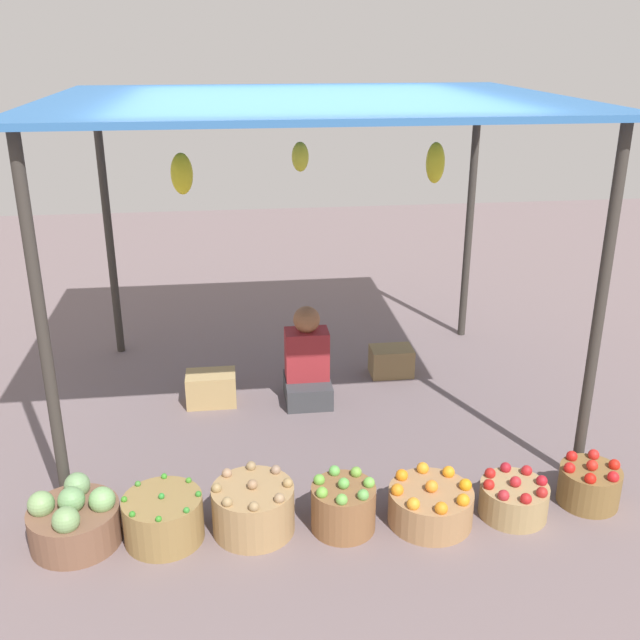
% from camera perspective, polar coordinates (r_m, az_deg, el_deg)
% --- Properties ---
extents(ground_plane, '(14.00, 14.00, 0.00)m').
position_cam_1_polar(ground_plane, '(5.88, -0.75, -6.49)').
color(ground_plane, slate).
extents(market_stall_structure, '(3.55, 2.80, 2.34)m').
position_cam_1_polar(market_stall_structure, '(5.23, -0.87, 15.28)').
color(market_stall_structure, '#38332D').
rests_on(market_stall_structure, ground).
extents(vendor_person, '(0.36, 0.44, 0.78)m').
position_cam_1_polar(vendor_person, '(5.82, -1.00, -3.48)').
color(vendor_person, '#3B3D41').
rests_on(vendor_person, ground).
extents(basket_cabbages, '(0.52, 0.52, 0.36)m').
position_cam_1_polar(basket_cabbages, '(4.57, -18.51, -14.50)').
color(basket_cabbages, brown).
rests_on(basket_cabbages, ground).
extents(basket_green_chilies, '(0.46, 0.46, 0.31)m').
position_cam_1_polar(basket_green_chilies, '(4.48, -12.05, -14.79)').
color(basket_green_chilies, olive).
rests_on(basket_green_chilies, ground).
extents(basket_potatoes, '(0.48, 0.48, 0.34)m').
position_cam_1_polar(basket_potatoes, '(4.46, -5.19, -14.33)').
color(basket_potatoes, '#A68255').
rests_on(basket_potatoes, ground).
extents(basket_green_apples, '(0.38, 0.38, 0.34)m').
position_cam_1_polar(basket_green_apples, '(4.46, 1.82, -14.23)').
color(basket_green_apples, brown).
rests_on(basket_green_apples, ground).
extents(basket_oranges, '(0.51, 0.51, 0.28)m').
position_cam_1_polar(basket_oranges, '(4.57, 8.56, -13.98)').
color(basket_oranges, '#A57A50').
rests_on(basket_oranges, ground).
extents(basket_red_apples, '(0.41, 0.41, 0.26)m').
position_cam_1_polar(basket_red_apples, '(4.74, 14.79, -13.24)').
color(basket_red_apples, tan).
rests_on(basket_red_apples, ground).
extents(basket_red_tomatoes, '(0.37, 0.37, 0.30)m').
position_cam_1_polar(basket_red_tomatoes, '(4.97, 20.16, -11.87)').
color(basket_red_tomatoes, brown).
rests_on(basket_red_tomatoes, ground).
extents(wooden_crate_near_vendor, '(0.36, 0.25, 0.24)m').
position_cam_1_polar(wooden_crate_near_vendor, '(6.34, 5.55, -3.19)').
color(wooden_crate_near_vendor, olive).
rests_on(wooden_crate_near_vendor, ground).
extents(wooden_crate_stacked_rear, '(0.39, 0.26, 0.26)m').
position_cam_1_polar(wooden_crate_stacked_rear, '(5.89, -8.43, -5.26)').
color(wooden_crate_stacked_rear, tan).
rests_on(wooden_crate_stacked_rear, ground).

